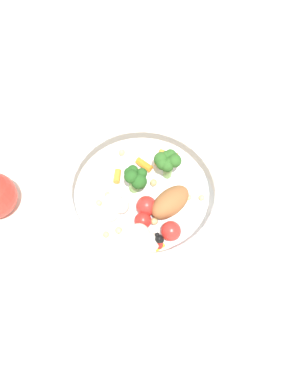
% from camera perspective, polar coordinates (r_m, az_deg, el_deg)
% --- Properties ---
extents(ground_plane, '(2.40, 2.40, 0.00)m').
position_cam_1_polar(ground_plane, '(0.81, 0.58, -1.37)').
color(ground_plane, silver).
extents(food_container, '(0.24, 0.24, 0.07)m').
position_cam_1_polar(food_container, '(0.78, 0.08, -0.74)').
color(food_container, white).
rests_on(food_container, ground_plane).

